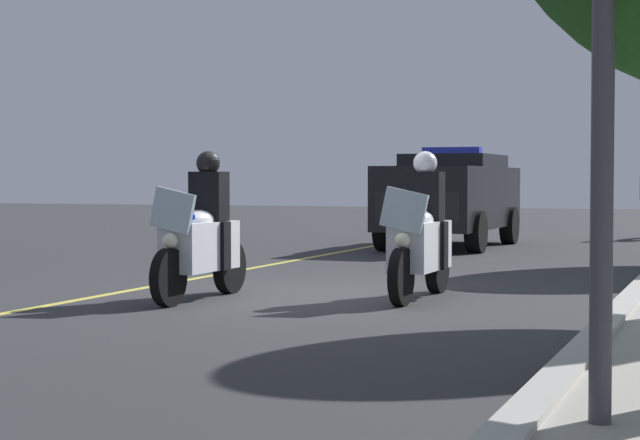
{
  "coord_description": "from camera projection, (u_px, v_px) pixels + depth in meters",
  "views": [
    {
      "loc": [
        12.04,
        4.7,
        1.39
      ],
      "look_at": [
        -0.07,
        0.0,
        0.9
      ],
      "focal_mm": 60.63,
      "sensor_mm": 36.0,
      "label": 1
    }
  ],
  "objects": [
    {
      "name": "lane_stripe_center",
      "position": [
        145.0,
        287.0,
        13.83
      ],
      "size": [
        48.0,
        0.12,
        0.01
      ],
      "primitive_type": "cube",
      "color": "#E0D14C",
      "rests_on": "ground"
    },
    {
      "name": "police_motorcycle_lead_left",
      "position": [
        201.0,
        239.0,
        12.44
      ],
      "size": [
        2.14,
        0.56,
        1.72
      ],
      "color": "black",
      "rests_on": "ground"
    },
    {
      "name": "police_motorcycle_lead_right",
      "position": [
        421.0,
        239.0,
        12.51
      ],
      "size": [
        2.14,
        0.56,
        1.72
      ],
      "color": "black",
      "rests_on": "ground"
    },
    {
      "name": "curb_strip",
      "position": [
        631.0,
        301.0,
        11.65
      ],
      "size": [
        48.0,
        0.24,
        0.15
      ],
      "primitive_type": "cube",
      "color": "#B7B5AD",
      "rests_on": "ground"
    },
    {
      "name": "police_suv",
      "position": [
        451.0,
        195.0,
        22.08
      ],
      "size": [
        4.92,
        2.1,
        2.05
      ],
      "color": "black",
      "rests_on": "ground"
    },
    {
      "name": "ground_plane",
      "position": [
        318.0,
        295.0,
        12.97
      ],
      "size": [
        80.0,
        80.0,
        0.0
      ],
      "primitive_type": "plane",
      "color": "#333335"
    }
  ]
}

